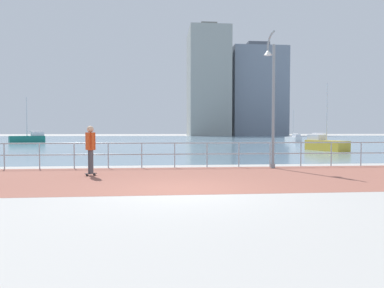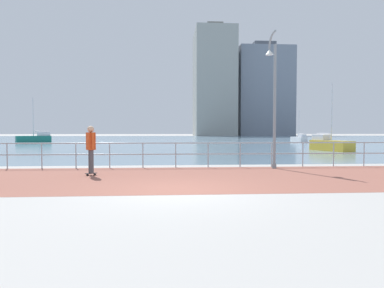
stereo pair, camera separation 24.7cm
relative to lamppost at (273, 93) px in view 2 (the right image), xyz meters
name	(u,v)px [view 2 (the right image)]	position (x,y,z in m)	size (l,w,h in m)	color
ground	(171,142)	(-4.10, 34.78, -3.19)	(220.00, 220.00, 0.00)	#ADAAA5
brick_paving	(178,177)	(-4.10, -2.67, -3.18)	(28.00, 6.23, 0.01)	#935647
harbor_water	(171,140)	(-4.10, 45.45, -3.19)	(180.00, 88.00, 0.00)	#6B899E
waterfront_railing	(176,150)	(-4.10, 0.45, -2.44)	(25.25, 0.06, 1.09)	#9EADB7
lamppost	(273,93)	(0.00, 0.00, 0.00)	(0.36, 0.81, 5.76)	gray
skateboarder	(91,146)	(-7.13, -1.97, -2.13)	(0.40, 0.52, 1.75)	black
sailboat_yellow	(299,139)	(14.14, 32.96, -2.75)	(1.32, 3.33, 4.57)	white
sailboat_teal	(35,138)	(-22.16, 32.10, -2.62)	(4.32, 3.24, 5.94)	#197266
sailboat_red	(330,144)	(8.29, 11.80, -2.68)	(2.09, 3.98, 5.34)	gold
tower_slate	(263,92)	(26.50, 95.40, 11.10)	(17.47, 12.70, 30.24)	slate
tower_brick	(214,83)	(9.84, 92.68, 13.40)	(12.28, 16.51, 34.85)	#939993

